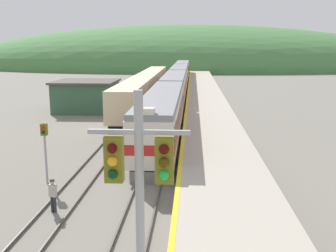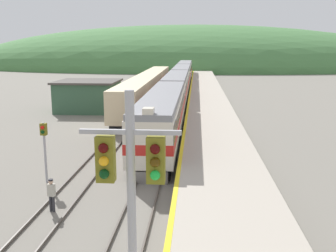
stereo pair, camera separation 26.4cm
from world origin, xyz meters
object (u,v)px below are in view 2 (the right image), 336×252
express_train_lead_car (163,116)px  siding_train (148,88)px  track_worker (51,193)px  signal_mast_main (131,203)px  signal_post_siding (44,140)px  carriage_third (182,77)px  carriage_fourth (185,70)px  carriage_second (176,88)px

express_train_lead_car → siding_train: (-4.18, 23.64, -0.24)m
express_train_lead_car → track_worker: size_ratio=12.67×
signal_mast_main → signal_post_siding: 15.85m
express_train_lead_car → signal_post_siding: express_train_lead_car is taller
signal_post_siding → express_train_lead_car: bearing=59.8°
carriage_third → carriage_fourth: size_ratio=1.00×
express_train_lead_car → carriage_third: size_ratio=1.12×
carriage_fourth → signal_post_siding: (-6.13, -71.87, 0.39)m
siding_train → track_worker: bearing=-90.2°
signal_mast_main → express_train_lead_car: bearing=93.2°
express_train_lead_car → signal_post_siding: 12.21m
carriage_third → track_worker: size_ratio=11.32×
express_train_lead_car → carriage_fourth: size_ratio=1.12×
track_worker → siding_train: bearing=89.8°
signal_mast_main → signal_post_siding: bearing=118.6°
signal_mast_main → signal_post_siding: size_ratio=1.95×
signal_post_siding → track_worker: signal_post_siding is taller
carriage_fourth → siding_train: size_ratio=0.45×
carriage_second → siding_train: (-4.18, 2.28, -0.23)m
express_train_lead_car → signal_post_siding: size_ratio=5.78×
carriage_second → carriage_fourth: same height
carriage_third → signal_post_siding: bearing=-96.7°
track_worker → carriage_third: bearing=85.6°
signal_post_siding → track_worker: bearing=-65.5°
carriage_second → carriage_third: same height
signal_post_siding → track_worker: size_ratio=2.19×
express_train_lead_car → carriage_third: express_train_lead_car is taller
signal_post_siding → track_worker: (1.84, -4.04, -1.70)m
carriage_second → carriage_third: (0.00, 19.98, 0.00)m
carriage_fourth → siding_train: carriage_fourth is taller
siding_train → signal_post_siding: siding_train is taller
carriage_fourth → signal_mast_main: 85.72m
carriage_third → signal_mast_main: signal_mast_main is taller
carriage_fourth → carriage_second: bearing=-90.0°
express_train_lead_car → carriage_second: (0.00, 21.36, -0.01)m
carriage_second → carriage_third: 19.98m
carriage_third → siding_train: carriage_third is taller
carriage_second → signal_mast_main: 45.79m
siding_train → signal_mast_main: signal_mast_main is taller
carriage_fourth → track_worker: bearing=-93.2°
carriage_second → signal_post_siding: bearing=-100.9°
carriage_fourth → signal_post_siding: bearing=-94.9°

